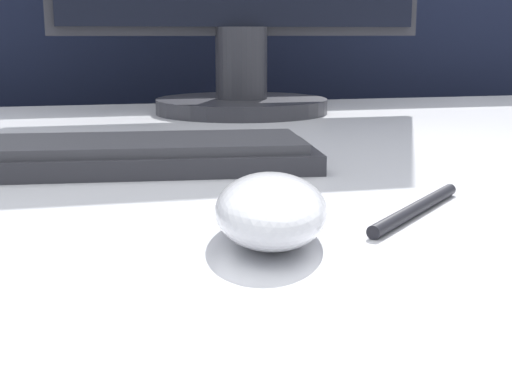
# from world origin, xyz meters

# --- Properties ---
(partition_panel) EXTENTS (5.00, 0.03, 1.07)m
(partition_panel) POSITION_xyz_m (0.00, 0.73, 0.54)
(partition_panel) COLOR black
(partition_panel) RESTS_ON ground_plane
(computer_mouse_near) EXTENTS (0.09, 0.13, 0.03)m
(computer_mouse_near) POSITION_xyz_m (0.06, -0.19, 0.78)
(computer_mouse_near) COLOR silver
(computer_mouse_near) RESTS_ON desk
(keyboard) EXTENTS (0.39, 0.15, 0.02)m
(keyboard) POSITION_xyz_m (-0.04, 0.04, 0.77)
(keyboard) COLOR #28282D
(keyboard) RESTS_ON desk
(pen) EXTENTS (0.10, 0.10, 0.01)m
(pen) POSITION_xyz_m (0.16, -0.16, 0.77)
(pen) COLOR black
(pen) RESTS_ON desk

